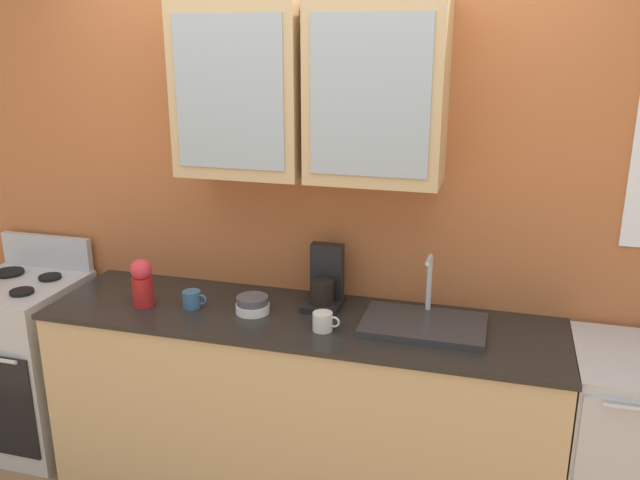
% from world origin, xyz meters
% --- Properties ---
extents(back_wall_unit, '(4.84, 0.41, 2.67)m').
position_xyz_m(back_wall_unit, '(0.01, 0.33, 1.43)').
color(back_wall_unit, '#B76638').
rests_on(back_wall_unit, ground_plane).
extents(counter, '(2.36, 0.63, 0.92)m').
position_xyz_m(counter, '(0.00, 0.00, 0.46)').
color(counter, tan).
rests_on(counter, ground_plane).
extents(stove_range, '(0.57, 0.62, 1.10)m').
position_xyz_m(stove_range, '(-1.53, -0.00, 0.47)').
color(stove_range, silver).
rests_on(stove_range, ground_plane).
extents(sink_faucet, '(0.53, 0.35, 0.30)m').
position_xyz_m(sink_faucet, '(0.56, 0.03, 0.94)').
color(sink_faucet, '#2D2D30').
rests_on(sink_faucet, counter).
extents(bowl_stack, '(0.16, 0.16, 0.08)m').
position_xyz_m(bowl_stack, '(-0.22, -0.01, 0.95)').
color(bowl_stack, white).
rests_on(bowl_stack, counter).
extents(vase, '(0.10, 0.10, 0.23)m').
position_xyz_m(vase, '(-0.74, -0.07, 1.03)').
color(vase, '#B21E1E').
rests_on(vase, counter).
extents(cup_near_sink, '(0.12, 0.09, 0.08)m').
position_xyz_m(cup_near_sink, '(0.14, -0.11, 0.96)').
color(cup_near_sink, silver).
rests_on(cup_near_sink, counter).
extents(cup_near_bowls, '(0.12, 0.09, 0.08)m').
position_xyz_m(cup_near_bowls, '(-0.51, -0.03, 0.96)').
color(cup_near_bowls, '#38608C').
rests_on(cup_near_bowls, counter).
extents(coffee_maker, '(0.17, 0.20, 0.29)m').
position_xyz_m(coffee_maker, '(0.08, 0.16, 1.02)').
color(coffee_maker, black).
rests_on(coffee_maker, counter).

